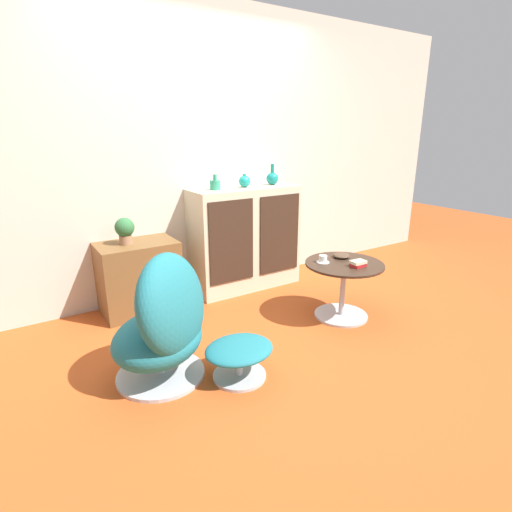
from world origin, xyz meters
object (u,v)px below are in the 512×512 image
Objects in this scene: tv_console at (139,277)px; vase_leftmost at (215,184)px; ottoman at (239,353)px; vase_inner_left at (245,181)px; bowl at (341,256)px; vase_inner_right at (272,178)px; egg_chair at (165,323)px; coffee_table at (343,283)px; sideboard at (245,238)px; potted_plant at (125,230)px; book_stack at (358,264)px; teacup at (323,260)px.

vase_leftmost is (0.75, 0.00, 0.73)m from tv_console.
ottoman is 3.55× the size of vase_inner_left.
tv_console reaches higher than bowl.
vase_inner_right is at bearing 0.17° from tv_console.
bowl is at bearing -85.44° from vase_inner_right.
egg_chair is 1.55m from coffee_table.
tv_console is at bearing -179.83° from vase_inner_right.
egg_chair is at bearing -138.73° from sideboard.
potted_plant is 1.57× the size of bowl.
ottoman is 3.59× the size of book_stack.
bowl is at bearing -52.76° from vase_leftmost.
potted_plant is at bearing 179.66° from tv_console.
teacup reaches higher than coffee_table.
vase_inner_right is 1.08m from bowl.
vase_inner_left is (1.23, 1.08, 0.67)m from egg_chair.
coffee_table is 0.26m from teacup.
ottoman is 3.15× the size of bowl.
potted_plant is (-1.45, 1.04, 0.43)m from coffee_table.
potted_plant is at bearing 179.98° from sideboard.
vase_leftmost is at bearing 127.24° from bowl.
sideboard reaches higher than bowl.
bowl is at bearing -30.89° from potted_plant.
potted_plant is (0.09, 1.08, 0.35)m from egg_chair.
sideboard is 8.53× the size of vase_inner_left.
vase_inner_left is at bearing 106.06° from book_stack.
sideboard is 1.16m from potted_plant.
potted_plant reaches higher than book_stack.
egg_chair is at bearing -178.35° from coffee_table.
book_stack is at bearing -79.07° from coffee_table.
sideboard is at bearing 41.27° from egg_chair.
vase_inner_left is 1.10m from teacup.
vase_inner_right is (0.32, 0.00, 0.01)m from vase_inner_left.
egg_chair reaches higher than potted_plant.
tv_console is at bearing 142.94° from teacup.
teacup reaches higher than ottoman.
bowl is at bearing 76.82° from book_stack.
bowl is (0.08, 0.12, 0.19)m from coffee_table.
book_stack reaches higher than coffee_table.
potted_plant is (-0.08, 0.00, 0.43)m from tv_console.
sideboard is 7.58× the size of bowl.
book_stack is at bearing 7.66° from ottoman.
vase_inner_left is at bearing 100.32° from teacup.
vase_leftmost is 1.12× the size of book_stack.
coffee_table is 4.54× the size of bowl.
teacup is (0.17, -0.93, 0.00)m from sideboard.
vase_inner_left is (1.06, 0.00, 0.74)m from tv_console.
book_stack is (1.19, 0.16, 0.33)m from ottoman.
vase_leftmost is at bearing 117.12° from teacup.
sideboard reaches higher than egg_chair.
egg_chair is 6.05× the size of bowl.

